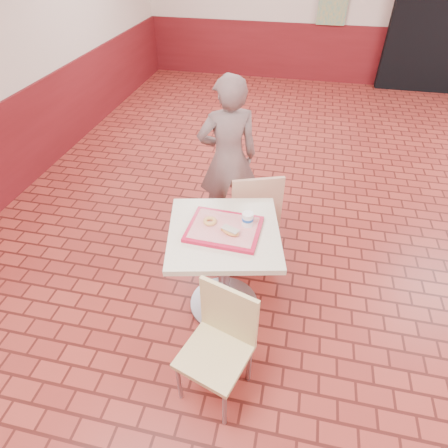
% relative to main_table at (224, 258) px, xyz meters
% --- Properties ---
extents(room_shell, '(8.01, 10.01, 3.01)m').
position_rel_main_table_xyz_m(room_shell, '(1.29, 0.79, 0.95)').
color(room_shell, maroon).
rests_on(room_shell, ground).
extents(wainscot_band, '(8.00, 10.00, 1.00)m').
position_rel_main_table_xyz_m(wainscot_band, '(1.29, 0.79, -0.05)').
color(wainscot_band, '#5C1115').
rests_on(wainscot_band, ground).
extents(corridor_doorway, '(1.60, 0.22, 2.20)m').
position_rel_main_table_xyz_m(corridor_doorway, '(2.49, 5.67, 0.55)').
color(corridor_doorway, black).
rests_on(corridor_doorway, ground).
extents(main_table, '(0.77, 0.77, 0.81)m').
position_rel_main_table_xyz_m(main_table, '(0.00, 0.00, 0.00)').
color(main_table, beige).
rests_on(main_table, ground).
extents(chair_main_front, '(0.49, 0.49, 0.85)m').
position_rel_main_table_xyz_m(chair_main_front, '(0.12, -0.64, -0.07)').
color(chair_main_front, '#D9C482').
rests_on(chair_main_front, ground).
extents(chair_main_back, '(0.55, 0.55, 0.92)m').
position_rel_main_table_xyz_m(chair_main_back, '(0.12, 0.65, -0.04)').
color(chair_main_back, tan).
rests_on(chair_main_back, ground).
extents(customer, '(0.67, 0.58, 1.55)m').
position_rel_main_table_xyz_m(customer, '(-0.19, 1.05, 0.23)').
color(customer, '#745E5A').
rests_on(customer, ground).
extents(serving_tray, '(0.50, 0.39, 0.03)m').
position_rel_main_table_xyz_m(serving_tray, '(0.00, -0.00, 0.28)').
color(serving_tray, '#B00D2B').
rests_on(serving_tray, main_table).
extents(ring_donut, '(0.12, 0.12, 0.03)m').
position_rel_main_table_xyz_m(ring_donut, '(-0.11, 0.03, 0.31)').
color(ring_donut, '#DA9D4F').
rests_on(ring_donut, serving_tray).
extents(long_john_donut, '(0.15, 0.11, 0.04)m').
position_rel_main_table_xyz_m(long_john_donut, '(0.05, -0.05, 0.32)').
color(long_john_donut, '#ED9B45').
rests_on(long_john_donut, serving_tray).
extents(paper_cup, '(0.08, 0.08, 0.10)m').
position_rel_main_table_xyz_m(paper_cup, '(0.15, 0.06, 0.35)').
color(paper_cup, white).
rests_on(paper_cup, serving_tray).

